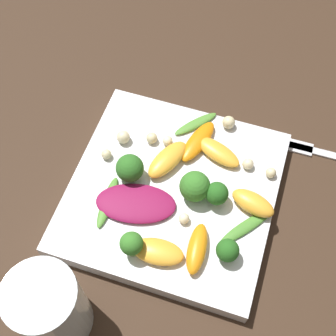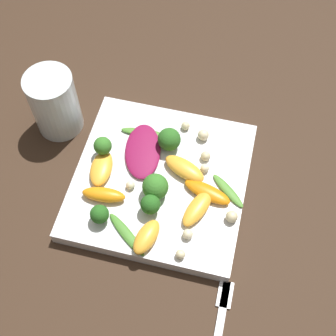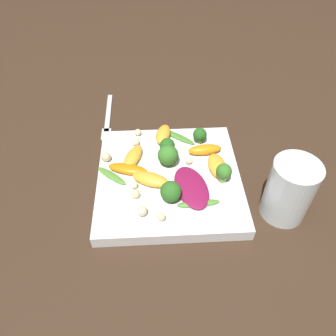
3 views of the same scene
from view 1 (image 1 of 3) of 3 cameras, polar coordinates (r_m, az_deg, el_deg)
name	(u,v)px [view 1 (image 1 of 3)]	position (r m, az deg, el deg)	size (l,w,h in m)	color
ground_plane	(173,197)	(0.64, 0.56, -3.50)	(2.40, 2.40, 0.00)	#382619
plate	(173,192)	(0.63, 0.57, -2.99)	(0.27, 0.27, 0.02)	white
drinking_glass	(50,308)	(0.55, -14.16, -16.22)	(0.08, 0.08, 0.12)	silver
fork	(333,155)	(0.71, 19.44, 1.49)	(0.02, 0.17, 0.01)	silver
radicchio_leaf_0	(136,203)	(0.61, -3.94, -4.32)	(0.08, 0.11, 0.01)	maroon
orange_segment_0	(197,249)	(0.58, 3.55, -9.79)	(0.07, 0.03, 0.02)	orange
orange_segment_1	(253,203)	(0.61, 10.32, -4.23)	(0.04, 0.06, 0.02)	#FCAD33
orange_segment_2	(218,152)	(0.64, 6.06, 1.98)	(0.05, 0.08, 0.02)	#FCAD33
orange_segment_3	(158,252)	(0.58, -1.26, -10.16)	(0.04, 0.07, 0.02)	#FCAD33
orange_segment_4	(167,160)	(0.63, -0.07, 1.04)	(0.08, 0.05, 0.02)	#FCAD33
orange_segment_5	(198,141)	(0.65, 3.68, 3.26)	(0.08, 0.04, 0.01)	orange
broccoli_floret_0	(194,189)	(0.60, 3.17, -2.63)	(0.04, 0.04, 0.04)	#7A9E51
broccoli_floret_1	(216,195)	(0.60, 5.92, -3.31)	(0.03, 0.03, 0.04)	#84AD5B
broccoli_floret_2	(132,244)	(0.57, -4.46, -9.24)	(0.03, 0.03, 0.04)	#84AD5B
broccoli_floret_3	(131,165)	(0.61, -4.53, 0.31)	(0.04, 0.04, 0.04)	#84AD5B
broccoli_floret_4	(228,251)	(0.57, 7.27, -9.96)	(0.03, 0.03, 0.03)	#7A9E51
arugula_sprig_0	(247,226)	(0.60, 9.56, -7.03)	(0.08, 0.06, 0.01)	#47842D
arugula_sprig_1	(108,202)	(0.61, -7.39, -4.14)	(0.08, 0.02, 0.01)	#518E33
arugula_sprig_2	(197,124)	(0.67, 3.57, 5.35)	(0.06, 0.06, 0.01)	#518E33
macadamia_nut_0	(168,141)	(0.65, -0.06, 3.34)	(0.01, 0.01, 0.01)	beige
macadamia_nut_1	(123,137)	(0.65, -5.47, 3.79)	(0.02, 0.02, 0.02)	beige
macadamia_nut_2	(152,138)	(0.65, -1.98, 3.67)	(0.02, 0.02, 0.02)	beige
macadamia_nut_3	(271,173)	(0.64, 12.43, -0.56)	(0.01, 0.01, 0.01)	beige
macadamia_nut_4	(106,154)	(0.64, -7.52, 1.67)	(0.01, 0.01, 0.01)	beige
macadamia_nut_5	(184,219)	(0.59, 1.95, -6.18)	(0.01, 0.01, 0.01)	beige
macadamia_nut_6	(229,122)	(0.67, 7.40, 5.54)	(0.02, 0.02, 0.02)	beige
macadamia_nut_7	(248,164)	(0.64, 9.73, 0.50)	(0.02, 0.02, 0.02)	beige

